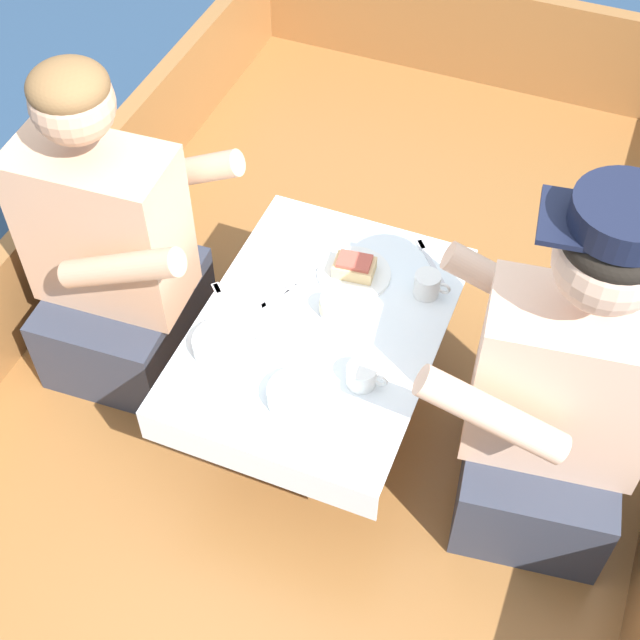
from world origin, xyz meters
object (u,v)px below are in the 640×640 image
at_px(person_starboard, 558,399).
at_px(coffee_cup_port, 362,375).
at_px(tin_can, 333,306).
at_px(sandwich, 354,266).
at_px(coffee_cup_starboard, 428,284).
at_px(person_port, 113,256).

bearing_deg(person_starboard, coffee_cup_port, 4.00).
bearing_deg(tin_can, sandwich, 88.32).
xyz_separation_m(coffee_cup_starboard, tin_can, (-0.20, -0.15, -0.01)).
height_order(person_port, person_starboard, person_starboard).
xyz_separation_m(person_starboard, coffee_cup_starboard, (-0.38, 0.24, -0.01)).
distance_m(person_starboard, tin_can, 0.59).
distance_m(person_port, person_starboard, 1.19).
relative_size(sandwich, coffee_cup_starboard, 1.18).
height_order(person_starboard, sandwich, person_starboard).
distance_m(sandwich, coffee_cup_port, 0.35).
bearing_deg(coffee_cup_starboard, person_starboard, -31.68).
bearing_deg(tin_can, coffee_cup_port, -50.84).
bearing_deg(sandwich, coffee_cup_port, -66.56).
relative_size(person_starboard, coffee_cup_starboard, 10.69).
height_order(person_starboard, tin_can, person_starboard).
distance_m(sandwich, tin_can, 0.14).
bearing_deg(sandwich, coffee_cup_starboard, 2.55).
bearing_deg(person_port, person_starboard, -5.56).
height_order(person_starboard, coffee_cup_port, person_starboard).
relative_size(person_port, coffee_cup_starboard, 10.18).
xyz_separation_m(person_port, coffee_cup_starboard, (0.81, 0.19, 0.02)).
bearing_deg(person_port, coffee_cup_port, -13.74).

